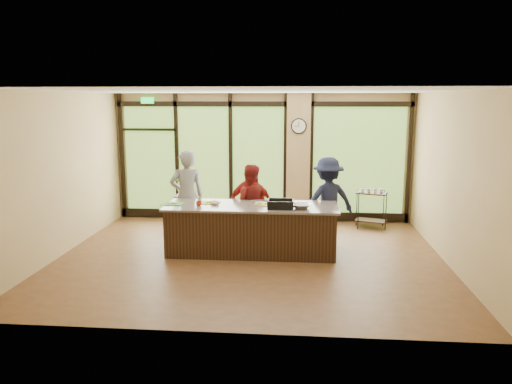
% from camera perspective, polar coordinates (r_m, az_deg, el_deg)
% --- Properties ---
extents(floor, '(7.00, 7.00, 0.00)m').
position_cam_1_polar(floor, '(9.22, -0.70, -7.51)').
color(floor, '#4E351B').
rests_on(floor, ground).
extents(ceiling, '(7.00, 7.00, 0.00)m').
position_cam_1_polar(ceiling, '(8.77, -0.74, 11.48)').
color(ceiling, white).
rests_on(ceiling, back_wall).
extents(back_wall, '(7.00, 0.00, 7.00)m').
position_cam_1_polar(back_wall, '(11.83, 0.73, 3.96)').
color(back_wall, tan).
rests_on(back_wall, floor).
extents(left_wall, '(0.00, 6.00, 6.00)m').
position_cam_1_polar(left_wall, '(9.85, -21.44, 1.90)').
color(left_wall, tan).
rests_on(left_wall, floor).
extents(right_wall, '(0.00, 6.00, 6.00)m').
position_cam_1_polar(right_wall, '(9.21, 21.51, 1.33)').
color(right_wall, tan).
rests_on(right_wall, floor).
extents(window_wall, '(6.90, 0.12, 3.00)m').
position_cam_1_polar(window_wall, '(11.79, 1.50, 3.42)').
color(window_wall, tan).
rests_on(window_wall, floor).
extents(island_base, '(3.10, 1.00, 0.88)m').
position_cam_1_polar(island_base, '(9.38, -0.52, -4.39)').
color(island_base, black).
rests_on(island_base, floor).
extents(countertop, '(3.20, 1.10, 0.04)m').
position_cam_1_polar(countertop, '(9.27, -0.52, -1.64)').
color(countertop, gray).
rests_on(countertop, island_base).
extents(wall_clock, '(0.36, 0.04, 0.36)m').
position_cam_1_polar(wall_clock, '(11.60, 4.91, 7.51)').
color(wall_clock, black).
rests_on(wall_clock, window_wall).
extents(cook_left, '(0.80, 0.67, 1.87)m').
position_cam_1_polar(cook_left, '(10.15, -7.90, -0.46)').
color(cook_left, gray).
rests_on(cook_left, floor).
extents(cook_midleft, '(0.79, 0.63, 1.59)m').
position_cam_1_polar(cook_midleft, '(10.01, -0.70, -1.34)').
color(cook_midleft, maroon).
rests_on(cook_midleft, floor).
extents(cook_midright, '(0.92, 0.40, 1.56)m').
position_cam_1_polar(cook_midright, '(10.01, -0.60, -1.42)').
color(cook_midright, maroon).
rests_on(cook_midright, floor).
extents(cook_right, '(1.28, 1.00, 1.73)m').
position_cam_1_polar(cook_right, '(10.07, 8.18, -0.96)').
color(cook_right, '#171B34').
rests_on(cook_right, floor).
extents(roasting_pan, '(0.48, 0.38, 0.08)m').
position_cam_1_polar(roasting_pan, '(9.03, 2.82, -1.59)').
color(roasting_pan, black).
rests_on(roasting_pan, countertop).
extents(mixing_bowl, '(0.37, 0.37, 0.09)m').
position_cam_1_polar(mixing_bowl, '(9.02, 5.20, -1.61)').
color(mixing_bowl, silver).
rests_on(mixing_bowl, countertop).
extents(cutting_board_left, '(0.41, 0.31, 0.01)m').
position_cam_1_polar(cutting_board_left, '(9.51, -9.57, -1.32)').
color(cutting_board_left, green).
rests_on(cutting_board_left, countertop).
extents(cutting_board_center, '(0.38, 0.29, 0.01)m').
position_cam_1_polar(cutting_board_center, '(9.49, -5.29, -1.24)').
color(cutting_board_center, gold).
rests_on(cutting_board_center, countertop).
extents(cutting_board_right, '(0.53, 0.47, 0.01)m').
position_cam_1_polar(cutting_board_right, '(9.31, 1.25, -1.42)').
color(cutting_board_right, gold).
rests_on(cutting_board_right, countertop).
extents(prep_bowl_near, '(0.17, 0.17, 0.05)m').
position_cam_1_polar(prep_bowl_near, '(9.36, -4.69, -1.29)').
color(prep_bowl_near, white).
rests_on(prep_bowl_near, countertop).
extents(prep_bowl_mid, '(0.16, 0.16, 0.04)m').
position_cam_1_polar(prep_bowl_mid, '(9.46, -4.83, -1.18)').
color(prep_bowl_mid, white).
rests_on(prep_bowl_mid, countertop).
extents(prep_bowl_far, '(0.15, 0.15, 0.03)m').
position_cam_1_polar(prep_bowl_far, '(9.35, 0.33, -1.30)').
color(prep_bowl_far, white).
rests_on(prep_bowl_far, countertop).
extents(red_ramekin, '(0.13, 0.13, 0.09)m').
position_cam_1_polar(red_ramekin, '(9.26, -6.56, -1.33)').
color(red_ramekin, '#B52F12').
rests_on(red_ramekin, countertop).
extents(flower_stand, '(0.39, 0.39, 0.78)m').
position_cam_1_polar(flower_stand, '(11.15, -8.15, -2.35)').
color(flower_stand, black).
rests_on(flower_stand, floor).
extents(flower_vase, '(0.31, 0.31, 0.29)m').
position_cam_1_polar(flower_vase, '(11.04, -8.22, 0.34)').
color(flower_vase, '#947F51').
rests_on(flower_vase, flower_stand).
extents(bar_cart, '(0.74, 0.56, 0.90)m').
position_cam_1_polar(bar_cart, '(11.47, 13.04, -1.39)').
color(bar_cart, black).
rests_on(bar_cart, floor).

